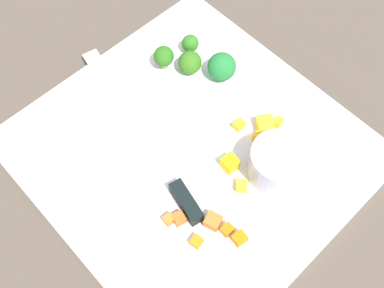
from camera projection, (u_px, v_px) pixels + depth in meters
ground_plane at (192, 152)px, 0.60m from camera, size 4.00×4.00×0.00m
cutting_board at (192, 150)px, 0.60m from camera, size 0.41×0.39×0.01m
prep_bowl at (277, 163)px, 0.56m from camera, size 0.07×0.07×0.05m
chef_knife at (157, 158)px, 0.58m from camera, size 0.30×0.08×0.02m
carrot_dice_0 at (227, 230)px, 0.54m from camera, size 0.01×0.01×0.01m
carrot_dice_1 at (197, 242)px, 0.53m from camera, size 0.01×0.02×0.01m
carrot_dice_2 at (213, 221)px, 0.54m from camera, size 0.02×0.02×0.02m
carrot_dice_3 at (179, 219)px, 0.54m from camera, size 0.02×0.02×0.01m
carrot_dice_4 at (240, 238)px, 0.53m from camera, size 0.02×0.02×0.01m
carrot_dice_5 at (169, 219)px, 0.54m from camera, size 0.01×0.01×0.01m
pepper_dice_0 at (230, 163)px, 0.57m from camera, size 0.02×0.02×0.02m
pepper_dice_1 at (277, 122)px, 0.60m from camera, size 0.01×0.01×0.01m
pepper_dice_2 at (259, 137)px, 0.59m from camera, size 0.01×0.01×0.01m
pepper_dice_3 at (239, 125)px, 0.60m from camera, size 0.01×0.01×0.01m
pepper_dice_4 at (241, 186)px, 0.56m from camera, size 0.02×0.02×0.01m
pepper_dice_5 at (265, 125)px, 0.60m from camera, size 0.03×0.03×0.02m
broccoli_floret_0 at (222, 67)px, 0.63m from camera, size 0.04×0.04×0.04m
broccoli_floret_1 at (164, 57)px, 0.64m from camera, size 0.03×0.03×0.04m
broccoli_floret_2 at (190, 43)px, 0.66m from camera, size 0.03×0.03×0.03m
broccoli_floret_3 at (190, 63)px, 0.64m from camera, size 0.03×0.03×0.04m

